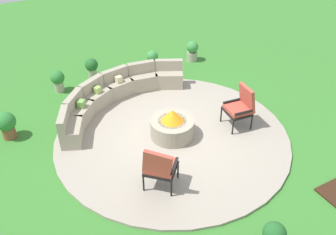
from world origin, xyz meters
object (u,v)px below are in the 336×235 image
(potted_plant_2, at_px, (58,80))
(potted_plant_5, at_px, (152,59))
(lounge_chair_front_right, at_px, (241,106))
(potted_plant_4, at_px, (192,50))
(fire_pit, at_px, (172,126))
(lounge_chair_front_left, at_px, (160,166))
(curved_stone_bench, at_px, (115,95))
(potted_plant_3, at_px, (92,67))
(potted_plant_0, at_px, (7,124))

(potted_plant_2, distance_m, potted_plant_5, 2.88)
(lounge_chair_front_right, bearing_deg, potted_plant_4, -7.56)
(fire_pit, height_order, potted_plant_2, fire_pit)
(fire_pit, distance_m, potted_plant_4, 4.09)
(lounge_chair_front_left, bearing_deg, lounge_chair_front_right, 63.24)
(potted_plant_2, xyz_separation_m, potted_plant_4, (4.26, -0.18, -0.01))
(potted_plant_2, relative_size, potted_plant_5, 1.02)
(curved_stone_bench, bearing_deg, lounge_chair_front_right, -45.02)
(curved_stone_bench, relative_size, potted_plant_2, 6.28)
(curved_stone_bench, height_order, potted_plant_4, curved_stone_bench)
(lounge_chair_front_right, relative_size, potted_plant_3, 1.74)
(fire_pit, relative_size, curved_stone_bench, 0.26)
(fire_pit, height_order, lounge_chair_front_right, lounge_chair_front_right)
(potted_plant_3, xyz_separation_m, potted_plant_5, (1.79, -0.42, 0.01))
(potted_plant_4, relative_size, potted_plant_5, 1.07)
(curved_stone_bench, relative_size, lounge_chair_front_right, 3.77)
(potted_plant_0, height_order, potted_plant_3, potted_plant_0)
(lounge_chair_front_left, bearing_deg, potted_plant_0, 169.98)
(potted_plant_3, relative_size, potted_plant_4, 0.92)
(potted_plant_2, bearing_deg, lounge_chair_front_left, -81.74)
(potted_plant_2, height_order, potted_plant_3, potted_plant_2)
(potted_plant_5, bearing_deg, curved_stone_bench, -142.32)
(curved_stone_bench, relative_size, potted_plant_4, 6.03)
(lounge_chair_front_right, height_order, potted_plant_3, lounge_chair_front_right)
(lounge_chair_front_right, bearing_deg, curved_stone_bench, 51.78)
(lounge_chair_front_left, height_order, potted_plant_5, lounge_chair_front_left)
(potted_plant_3, bearing_deg, lounge_chair_front_left, -94.62)
(potted_plant_0, distance_m, potted_plant_4, 6.02)
(lounge_chair_front_left, relative_size, potted_plant_3, 1.75)
(potted_plant_3, bearing_deg, fire_pit, -80.36)
(lounge_chair_front_right, xyz_separation_m, potted_plant_2, (-3.34, 3.78, -0.25))
(lounge_chair_front_right, distance_m, potted_plant_0, 5.45)
(curved_stone_bench, height_order, potted_plant_5, curved_stone_bench)
(lounge_chair_front_right, bearing_deg, fire_pit, 82.73)
(curved_stone_bench, bearing_deg, potted_plant_3, 89.33)
(potted_plant_5, bearing_deg, potted_plant_4, -3.07)
(curved_stone_bench, bearing_deg, potted_plant_2, 125.30)
(potted_plant_0, distance_m, potted_plant_5, 4.71)
(lounge_chair_front_left, relative_size, potted_plant_5, 1.72)
(potted_plant_3, bearing_deg, potted_plant_0, -145.99)
(potted_plant_0, bearing_deg, curved_stone_bench, 0.10)
(fire_pit, relative_size, potted_plant_5, 1.66)
(potted_plant_4, bearing_deg, lounge_chair_front_left, -128.40)
(lounge_chair_front_right, distance_m, potted_plant_4, 3.73)
(potted_plant_3, bearing_deg, curved_stone_bench, -90.67)
(potted_plant_4, bearing_deg, potted_plant_3, 171.21)
(fire_pit, bearing_deg, potted_plant_0, 150.74)
(fire_pit, relative_size, potted_plant_4, 1.55)
(lounge_chair_front_right, height_order, potted_plant_2, lounge_chair_front_right)
(curved_stone_bench, xyz_separation_m, potted_plant_3, (0.02, 1.82, -0.02))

